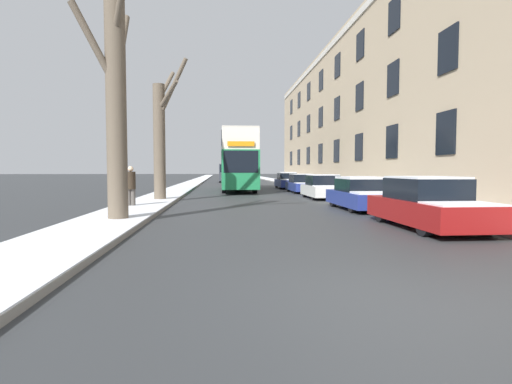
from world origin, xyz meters
The scene contains 14 objects.
ground_plane centered at (0.00, 0.00, 0.00)m, with size 320.00×320.00×0.00m, color #303335.
sidewalk_left centered at (-5.81, 53.00, 0.08)m, with size 2.28×130.00×0.16m.
sidewalk_right centered at (5.81, 53.00, 0.08)m, with size 2.28×130.00×0.16m.
terrace_facade_right centered at (11.44, 26.67, 6.31)m, with size 9.10×53.30×12.61m.
bare_tree_left_0 centered at (-5.56, 7.98, 4.11)m, with size 2.34×3.59×8.25m.
bare_tree_left_1 centered at (-5.45, 16.36, 3.42)m, with size 1.91×3.19×7.28m.
double_decker_bus centered at (-1.03, 27.33, 2.60)m, with size 2.58×11.51×4.59m.
parked_car_0 centered at (3.57, 6.18, 0.68)m, with size 1.87×4.57×1.48m.
parked_car_1 centered at (3.57, 11.60, 0.64)m, with size 1.89×4.44×1.39m.
parked_car_2 centered at (3.57, 18.02, 0.65)m, with size 1.86×4.03×1.40m.
parked_car_3 centered at (3.57, 24.26, 0.64)m, with size 1.69×4.52×1.38m.
parked_car_4 centered at (3.57, 30.72, 0.68)m, with size 1.72×4.27×1.48m.
oncoming_van centered at (-1.62, 49.32, 1.32)m, with size 1.95×5.22×2.45m.
pedestrian_left_sidewalk centered at (-6.16, 12.53, 1.01)m, with size 0.40×0.40×1.83m.
Camera 1 is at (-2.35, -4.78, 1.67)m, focal length 28.00 mm.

